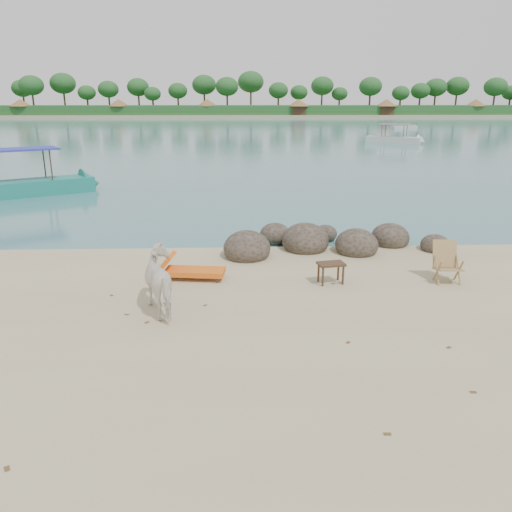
{
  "coord_description": "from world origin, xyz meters",
  "views": [
    {
      "loc": [
        -1.01,
        -8.0,
        4.11
      ],
      "look_at": [
        -0.63,
        2.0,
        1.0
      ],
      "focal_mm": 35.0,
      "sensor_mm": 36.0,
      "label": 1
    }
  ],
  "objects_px": {
    "lounge_chair": "(195,269)",
    "boat_near": "(17,157)",
    "side_table": "(331,274)",
    "boulders": "(320,243)",
    "deck_chair": "(449,264)",
    "cow": "(164,282)"
  },
  "relations": [
    {
      "from": "lounge_chair",
      "to": "boat_near",
      "type": "bearing_deg",
      "value": 134.25
    },
    {
      "from": "side_table",
      "to": "lounge_chair",
      "type": "relative_size",
      "value": 0.35
    },
    {
      "from": "boulders",
      "to": "side_table",
      "type": "bearing_deg",
      "value": -94.29
    },
    {
      "from": "lounge_chair",
      "to": "boat_near",
      "type": "height_order",
      "value": "boat_near"
    },
    {
      "from": "boulders",
      "to": "boat_near",
      "type": "bearing_deg",
      "value": 142.67
    },
    {
      "from": "boulders",
      "to": "side_table",
      "type": "height_order",
      "value": "boulders"
    },
    {
      "from": "side_table",
      "to": "deck_chair",
      "type": "bearing_deg",
      "value": -11.8
    },
    {
      "from": "side_table",
      "to": "boulders",
      "type": "bearing_deg",
      "value": 75.07
    },
    {
      "from": "cow",
      "to": "lounge_chair",
      "type": "height_order",
      "value": "cow"
    },
    {
      "from": "lounge_chair",
      "to": "boat_near",
      "type": "distance_m",
      "value": 14.8
    },
    {
      "from": "side_table",
      "to": "boat_near",
      "type": "height_order",
      "value": "boat_near"
    },
    {
      "from": "boulders",
      "to": "boat_near",
      "type": "relative_size",
      "value": 0.91
    },
    {
      "from": "boulders",
      "to": "cow",
      "type": "relative_size",
      "value": 4.19
    },
    {
      "from": "boulders",
      "to": "lounge_chair",
      "type": "relative_size",
      "value": 3.65
    },
    {
      "from": "cow",
      "to": "boat_near",
      "type": "distance_m",
      "value": 16.11
    },
    {
      "from": "cow",
      "to": "side_table",
      "type": "height_order",
      "value": "cow"
    },
    {
      "from": "side_table",
      "to": "lounge_chair",
      "type": "xyz_separation_m",
      "value": [
        -3.2,
        0.43,
        0.02
      ]
    },
    {
      "from": "boat_near",
      "to": "deck_chair",
      "type": "bearing_deg",
      "value": -71.54
    },
    {
      "from": "boulders",
      "to": "lounge_chair",
      "type": "height_order",
      "value": "boulders"
    },
    {
      "from": "lounge_chair",
      "to": "boulders",
      "type": "bearing_deg",
      "value": 42.47
    },
    {
      "from": "boulders",
      "to": "deck_chair",
      "type": "xyz_separation_m",
      "value": [
        2.54,
        -2.89,
        0.27
      ]
    },
    {
      "from": "boulders",
      "to": "side_table",
      "type": "xyz_separation_m",
      "value": [
        -0.21,
        -2.84,
        0.04
      ]
    }
  ]
}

